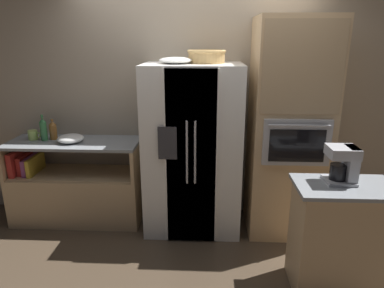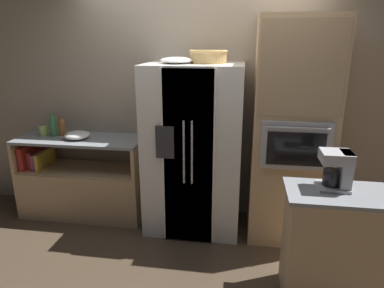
% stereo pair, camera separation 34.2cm
% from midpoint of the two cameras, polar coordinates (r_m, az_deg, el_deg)
% --- Properties ---
extents(ground_plane, '(20.00, 20.00, 0.00)m').
position_cam_midpoint_polar(ground_plane, '(3.82, 2.59, -13.84)').
color(ground_plane, '#4C3D2D').
extents(wall_back, '(12.00, 0.06, 2.80)m').
position_cam_midpoint_polar(wall_back, '(3.79, 3.65, 8.50)').
color(wall_back, tan).
rests_on(wall_back, ground_plane).
extents(counter_left, '(1.40, 0.55, 0.91)m').
position_cam_midpoint_polar(counter_left, '(4.12, -15.39, -6.85)').
color(counter_left, tan).
rests_on(counter_left, ground_plane).
extents(refrigerator, '(0.97, 0.74, 1.74)m').
position_cam_midpoint_polar(refrigerator, '(3.53, 3.05, -0.98)').
color(refrigerator, white).
rests_on(refrigerator, ground_plane).
extents(wall_oven, '(0.75, 0.74, 2.17)m').
position_cam_midpoint_polar(wall_oven, '(3.53, 18.90, 1.79)').
color(wall_oven, tan).
rests_on(wall_oven, ground_plane).
extents(island_counter, '(0.76, 0.46, 0.91)m').
position_cam_midpoint_polar(island_counter, '(2.98, 25.52, -15.17)').
color(island_counter, tan).
rests_on(island_counter, ground_plane).
extents(wicker_basket, '(0.38, 0.38, 0.13)m').
position_cam_midpoint_polar(wicker_basket, '(3.44, 5.69, 14.39)').
color(wicker_basket, tan).
rests_on(wicker_basket, refrigerator).
extents(fruit_bowl, '(0.32, 0.32, 0.06)m').
position_cam_midpoint_polar(fruit_bowl, '(3.37, 0.39, 13.79)').
color(fruit_bowl, white).
rests_on(fruit_bowl, refrigerator).
extents(bottle_tall, '(0.07, 0.07, 0.28)m').
position_cam_midpoint_polar(bottle_tall, '(4.06, -19.98, 2.89)').
color(bottle_tall, '#33723F').
rests_on(bottle_tall, counter_left).
extents(bottle_short, '(0.08, 0.08, 0.22)m').
position_cam_midpoint_polar(bottle_short, '(4.06, -18.64, 2.74)').
color(bottle_short, brown).
rests_on(bottle_short, counter_left).
extents(mug, '(0.14, 0.10, 0.10)m').
position_cam_midpoint_polar(mug, '(4.16, -21.36, 2.03)').
color(mug, '#B2D166').
rests_on(mug, counter_left).
extents(mixing_bowl, '(0.27, 0.27, 0.08)m').
position_cam_midpoint_polar(mixing_bowl, '(3.89, -16.24, 1.41)').
color(mixing_bowl, white).
rests_on(mixing_bowl, counter_left).
extents(coffee_maker, '(0.22, 0.21, 0.29)m').
position_cam_midpoint_polar(coffee_maker, '(2.77, 26.51, -3.80)').
color(coffee_maker, '#B2B2B7').
rests_on(coffee_maker, island_counter).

